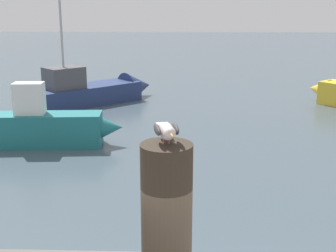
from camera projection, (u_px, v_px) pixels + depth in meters
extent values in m
cylinder|color=#382D23|center=(167.00, 219.00, 2.94)|extent=(0.33, 0.33, 1.01)
cylinder|color=#C66760|center=(163.00, 141.00, 2.81)|extent=(0.01, 0.01, 0.04)
cylinder|color=#C66760|center=(169.00, 141.00, 2.82)|extent=(0.01, 0.01, 0.04)
ellipsoid|color=silver|center=(166.00, 131.00, 2.79)|extent=(0.14, 0.24, 0.10)
sphere|color=silver|center=(170.00, 133.00, 2.65)|extent=(0.06, 0.06, 0.06)
cone|color=gold|center=(172.00, 136.00, 2.60)|extent=(0.03, 0.05, 0.02)
cube|color=silver|center=(163.00, 124.00, 2.92)|extent=(0.09, 0.09, 0.01)
ellipsoid|color=#393939|center=(157.00, 129.00, 2.78)|extent=(0.07, 0.19, 0.06)
ellipsoid|color=#393939|center=(175.00, 129.00, 2.80)|extent=(0.07, 0.19, 0.06)
cube|color=navy|center=(81.00, 96.00, 16.80)|extent=(4.29, 4.19, 0.72)
cone|color=navy|center=(138.00, 86.00, 18.49)|extent=(1.75, 1.75, 1.24)
cube|color=#47474C|center=(64.00, 78.00, 16.19)|extent=(1.59, 1.58, 0.76)
cylinder|color=#A5A5A8|center=(61.00, 26.00, 15.72)|extent=(0.08, 0.08, 2.82)
cone|color=yellow|center=(319.00, 89.00, 17.48)|extent=(1.20, 1.20, 0.85)
cube|color=#1E7075|center=(42.00, 130.00, 11.95)|extent=(3.20, 1.05, 0.87)
cone|color=#1E7075|center=(109.00, 127.00, 12.01)|extent=(0.77, 0.77, 0.72)
cube|color=white|center=(29.00, 98.00, 11.72)|extent=(0.79, 0.53, 0.82)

